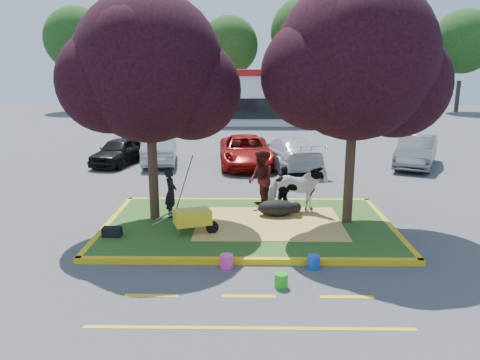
{
  "coord_description": "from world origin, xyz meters",
  "views": [
    {
      "loc": [
        -0.05,
        -12.93,
        4.56
      ],
      "look_at": [
        -0.25,
        0.5,
        1.32
      ],
      "focal_mm": 35.0,
      "sensor_mm": 36.0,
      "label": 1
    }
  ],
  "objects_px": {
    "wheelbarrow": "(193,218)",
    "bucket_blue": "(313,262)",
    "cow": "(297,189)",
    "calf": "(277,208)",
    "handler": "(171,193)",
    "bucket_green": "(281,280)",
    "bucket_pink": "(227,261)",
    "car_silver": "(160,149)",
    "car_black": "(119,151)"
  },
  "relations": [
    {
      "from": "handler",
      "to": "bucket_green",
      "type": "height_order",
      "value": "handler"
    },
    {
      "from": "cow",
      "to": "car_black",
      "type": "relative_size",
      "value": 0.47
    },
    {
      "from": "calf",
      "to": "car_silver",
      "type": "xyz_separation_m",
      "value": [
        -5.15,
        8.68,
        0.3
      ]
    },
    {
      "from": "calf",
      "to": "car_black",
      "type": "distance_m",
      "value": 11.01
    },
    {
      "from": "wheelbarrow",
      "to": "bucket_blue",
      "type": "xyz_separation_m",
      "value": [
        3.02,
        -1.9,
        -0.45
      ]
    },
    {
      "from": "cow",
      "to": "bucket_green",
      "type": "relative_size",
      "value": 5.63
    },
    {
      "from": "bucket_green",
      "to": "car_black",
      "type": "distance_m",
      "value": 14.63
    },
    {
      "from": "bucket_pink",
      "to": "car_black",
      "type": "height_order",
      "value": "car_black"
    },
    {
      "from": "bucket_pink",
      "to": "car_black",
      "type": "relative_size",
      "value": 0.09
    },
    {
      "from": "cow",
      "to": "wheelbarrow",
      "type": "distance_m",
      "value": 3.6
    },
    {
      "from": "cow",
      "to": "wheelbarrow",
      "type": "height_order",
      "value": "cow"
    },
    {
      "from": "cow",
      "to": "calf",
      "type": "xyz_separation_m",
      "value": [
        -0.64,
        -0.38,
        -0.49
      ]
    },
    {
      "from": "bucket_green",
      "to": "bucket_pink",
      "type": "xyz_separation_m",
      "value": [
        -1.2,
        0.98,
        0.01
      ]
    },
    {
      "from": "bucket_blue",
      "to": "car_black",
      "type": "bearing_deg",
      "value": 122.86
    },
    {
      "from": "wheelbarrow",
      "to": "car_black",
      "type": "height_order",
      "value": "car_black"
    },
    {
      "from": "calf",
      "to": "bucket_blue",
      "type": "bearing_deg",
      "value": -94.49
    },
    {
      "from": "handler",
      "to": "bucket_pink",
      "type": "bearing_deg",
      "value": -152.05
    },
    {
      "from": "bucket_pink",
      "to": "bucket_blue",
      "type": "xyz_separation_m",
      "value": [
        2.02,
        0.0,
        -0.0
      ]
    },
    {
      "from": "handler",
      "to": "bucket_green",
      "type": "distance_m",
      "value": 5.37
    },
    {
      "from": "calf",
      "to": "handler",
      "type": "height_order",
      "value": "handler"
    },
    {
      "from": "wheelbarrow",
      "to": "bucket_blue",
      "type": "bearing_deg",
      "value": -52.09
    },
    {
      "from": "bucket_green",
      "to": "bucket_blue",
      "type": "distance_m",
      "value": 1.28
    },
    {
      "from": "wheelbarrow",
      "to": "calf",
      "type": "bearing_deg",
      "value": 13.83
    },
    {
      "from": "bucket_pink",
      "to": "handler",
      "type": "bearing_deg",
      "value": 118.23
    },
    {
      "from": "cow",
      "to": "car_silver",
      "type": "relative_size",
      "value": 0.41
    },
    {
      "from": "cow",
      "to": "bucket_green",
      "type": "bearing_deg",
      "value": 166.37
    },
    {
      "from": "bucket_pink",
      "to": "car_black",
      "type": "bearing_deg",
      "value": 115.47
    },
    {
      "from": "bucket_pink",
      "to": "car_silver",
      "type": "relative_size",
      "value": 0.08
    },
    {
      "from": "bucket_green",
      "to": "car_black",
      "type": "bearing_deg",
      "value": 118.08
    },
    {
      "from": "cow",
      "to": "car_black",
      "type": "bearing_deg",
      "value": 39.57
    },
    {
      "from": "cow",
      "to": "car_black",
      "type": "height_order",
      "value": "cow"
    },
    {
      "from": "car_silver",
      "to": "wheelbarrow",
      "type": "bearing_deg",
      "value": 98.05
    },
    {
      "from": "bucket_green",
      "to": "car_silver",
      "type": "height_order",
      "value": "car_silver"
    },
    {
      "from": "wheelbarrow",
      "to": "car_silver",
      "type": "distance_m",
      "value": 10.63
    },
    {
      "from": "wheelbarrow",
      "to": "bucket_blue",
      "type": "distance_m",
      "value": 3.59
    },
    {
      "from": "bucket_blue",
      "to": "cow",
      "type": "bearing_deg",
      "value": 90.1
    },
    {
      "from": "bucket_green",
      "to": "car_black",
      "type": "relative_size",
      "value": 0.08
    },
    {
      "from": "handler",
      "to": "car_black",
      "type": "relative_size",
      "value": 0.39
    },
    {
      "from": "car_silver",
      "to": "cow",
      "type": "bearing_deg",
      "value": 117.8
    },
    {
      "from": "bucket_green",
      "to": "bucket_blue",
      "type": "relative_size",
      "value": 0.99
    },
    {
      "from": "handler",
      "to": "bucket_blue",
      "type": "relative_size",
      "value": 4.71
    },
    {
      "from": "car_black",
      "to": "calf",
      "type": "bearing_deg",
      "value": -36.49
    },
    {
      "from": "cow",
      "to": "bucket_blue",
      "type": "xyz_separation_m",
      "value": [
        0.01,
        -3.86,
        -0.73
      ]
    },
    {
      "from": "calf",
      "to": "wheelbarrow",
      "type": "distance_m",
      "value": 2.86
    },
    {
      "from": "calf",
      "to": "car_silver",
      "type": "height_order",
      "value": "car_silver"
    },
    {
      "from": "bucket_pink",
      "to": "car_black",
      "type": "distance_m",
      "value": 13.22
    },
    {
      "from": "calf",
      "to": "car_silver",
      "type": "bearing_deg",
      "value": 105.73
    },
    {
      "from": "calf",
      "to": "bucket_green",
      "type": "distance_m",
      "value": 4.47
    },
    {
      "from": "car_black",
      "to": "handler",
      "type": "bearing_deg",
      "value": -52.06
    },
    {
      "from": "wheelbarrow",
      "to": "bucket_pink",
      "type": "bearing_deg",
      "value": -82.25
    }
  ]
}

